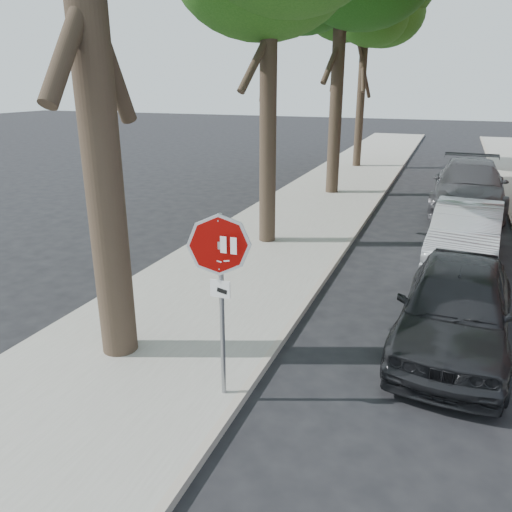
% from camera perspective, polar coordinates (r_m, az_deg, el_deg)
% --- Properties ---
extents(ground, '(120.00, 120.00, 0.00)m').
position_cam_1_polar(ground, '(7.17, 1.67, -17.22)').
color(ground, black).
rests_on(ground, ground).
extents(sidewalk_left, '(4.00, 55.00, 0.12)m').
position_cam_1_polar(sidewalk_left, '(18.48, 6.91, 5.96)').
color(sidewalk_left, gray).
rests_on(sidewalk_left, ground).
extents(curb_left, '(0.12, 55.00, 0.13)m').
position_cam_1_polar(curb_left, '(18.10, 13.22, 5.32)').
color(curb_left, '#9E9384').
rests_on(curb_left, ground).
extents(curb_right, '(0.12, 55.00, 0.13)m').
position_cam_1_polar(curb_right, '(18.06, 27.14, 3.66)').
color(curb_right, '#9E9384').
rests_on(curb_right, ground).
extents(stop_sign, '(0.76, 0.34, 2.61)m').
position_cam_1_polar(stop_sign, '(6.44, -4.11, -1.85)').
color(stop_sign, gray).
rests_on(stop_sign, sidewalk_left).
extents(tree_far, '(5.29, 4.91, 9.33)m').
position_cam_1_polar(tree_far, '(27.12, 12.46, 25.09)').
color(tree_far, black).
rests_on(tree_far, sidewalk_left).
extents(car_a, '(2.06, 4.49, 1.49)m').
position_cam_1_polar(car_a, '(8.95, 21.85, -5.37)').
color(car_a, black).
rests_on(car_a, ground).
extents(car_b, '(1.86, 4.51, 1.45)m').
position_cam_1_polar(car_b, '(13.40, 22.82, 2.41)').
color(car_b, '#A2A5AA').
rests_on(car_b, ground).
extents(car_c, '(2.48, 5.87, 1.69)m').
position_cam_1_polar(car_c, '(19.08, 23.15, 7.39)').
color(car_c, '#434246').
rests_on(car_c, ground).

